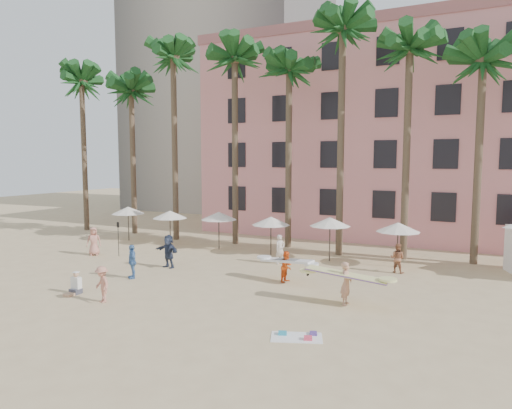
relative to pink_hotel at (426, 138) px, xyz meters
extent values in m
plane|color=#D1B789|center=(-7.00, -26.00, -8.00)|extent=(120.00, 120.00, 0.00)
cube|color=pink|center=(0.00, 0.00, 0.00)|extent=(35.00, 14.00, 16.00)
cube|color=#A89E8E|center=(-25.00, 12.00, 17.00)|extent=(22.00, 18.00, 50.00)
cylinder|color=brown|center=(-27.00, -11.00, -1.50)|extent=(0.44, 0.44, 13.00)
cylinder|color=brown|center=(-22.00, -10.50, -2.00)|extent=(0.44, 0.44, 12.00)
cylinder|color=brown|center=(-17.00, -11.50, -1.00)|extent=(0.44, 0.44, 14.00)
cylinder|color=brown|center=(-12.00, -11.00, -1.25)|extent=(0.44, 0.44, 13.50)
cylinder|color=brown|center=(-8.00, -10.50, -1.75)|extent=(0.44, 0.44, 12.50)
cylinder|color=brown|center=(-4.00, -11.50, -0.75)|extent=(0.44, 0.44, 14.50)
cylinder|color=brown|center=(0.00, -11.00, -1.50)|extent=(0.44, 0.44, 13.00)
cylinder|color=brown|center=(4.00, -10.50, -2.00)|extent=(0.44, 0.44, 12.00)
cylinder|color=#332B23|center=(-20.00, -13.50, -6.75)|extent=(0.07, 0.07, 2.50)
cone|color=white|center=(-20.00, -13.50, -5.65)|extent=(2.50, 2.50, 0.55)
cylinder|color=#332B23|center=(-16.00, -13.60, -6.80)|extent=(0.07, 0.07, 2.40)
cone|color=white|center=(-16.00, -13.60, -5.75)|extent=(2.50, 2.50, 0.55)
cylinder|color=#332B23|center=(-12.00, -13.40, -6.75)|extent=(0.07, 0.07, 2.50)
cone|color=white|center=(-12.00, -13.40, -5.65)|extent=(2.50, 2.50, 0.55)
cylinder|color=#332B23|center=(-8.00, -13.50, -6.80)|extent=(0.07, 0.07, 2.40)
cone|color=white|center=(-8.00, -13.50, -5.75)|extent=(2.50, 2.50, 0.55)
cylinder|color=#332B23|center=(-4.00, -13.60, -6.70)|extent=(0.07, 0.07, 2.60)
cone|color=white|center=(-4.00, -13.60, -5.55)|extent=(2.50, 2.50, 0.55)
cylinder|color=#332B23|center=(0.00, -13.40, -6.75)|extent=(0.07, 0.07, 2.50)
cone|color=white|center=(0.00, -13.40, -5.65)|extent=(2.50, 2.50, 0.55)
cube|color=white|center=(-1.49, -25.84, -7.99)|extent=(2.04, 1.58, 0.02)
cube|color=teal|center=(-2.03, -25.83, -7.93)|extent=(0.37, 0.34, 0.10)
cube|color=#E7405E|center=(-1.05, -25.88, -7.92)|extent=(0.34, 0.31, 0.12)
cube|color=#54398A|center=(-1.04, -25.34, -7.94)|extent=(0.35, 0.37, 0.08)
imported|color=tan|center=(-0.89, -21.46, -7.06)|extent=(0.46, 0.69, 1.87)
cube|color=#F4F298|center=(-0.89, -21.46, -6.69)|extent=(3.48, 0.77, 0.40)
imported|color=#FF5D1A|center=(-4.57, -19.18, -7.21)|extent=(0.70, 0.85, 1.59)
cube|color=white|center=(-4.57, -19.18, -6.89)|extent=(2.86, 1.14, 0.29)
imported|color=beige|center=(-6.46, -15.60, -7.12)|extent=(0.68, 0.77, 1.76)
imported|color=#A16343|center=(0.21, -14.76, -7.18)|extent=(0.89, 0.75, 1.64)
imported|color=tan|center=(-10.59, -25.83, -7.19)|extent=(1.19, 0.96, 1.61)
imported|color=#2D374F|center=(-11.89, -19.30, -7.04)|extent=(1.87, 0.95, 1.93)
imported|color=#4D7BB5|center=(-12.16, -22.09, -7.10)|extent=(1.10, 1.01, 1.81)
imported|color=tan|center=(-18.37, -18.65, -7.07)|extent=(1.07, 1.03, 1.85)
cylinder|color=black|center=(-16.70, -18.18, -6.95)|extent=(0.04, 0.04, 2.10)
cube|color=black|center=(-16.70, -18.18, -5.95)|extent=(0.18, 0.03, 0.35)
cube|color=#3F3F4C|center=(-12.65, -25.43, -7.88)|extent=(0.46, 0.43, 0.24)
cube|color=tan|center=(-12.65, -25.78, -7.94)|extent=(0.41, 0.46, 0.12)
cube|color=white|center=(-12.65, -25.38, -7.49)|extent=(0.45, 0.26, 0.56)
sphere|color=tan|center=(-12.65, -25.38, -7.09)|extent=(0.24, 0.24, 0.24)
camera|label=1|loc=(4.01, -40.41, -1.72)|focal=32.00mm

